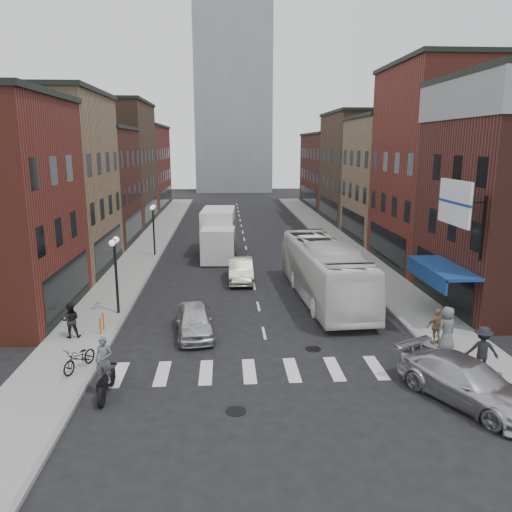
# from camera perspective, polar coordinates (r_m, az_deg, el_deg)

# --- Properties ---
(ground) EXTENTS (160.00, 160.00, 0.00)m
(ground) POSITION_cam_1_polar(r_m,az_deg,el_deg) (22.98, 1.12, -9.73)
(ground) COLOR black
(ground) RESTS_ON ground
(sidewalk_left) EXTENTS (3.00, 74.00, 0.15)m
(sidewalk_left) POSITION_cam_1_polar(r_m,az_deg,el_deg) (44.55, -12.20, 1.13)
(sidewalk_left) COLOR gray
(sidewalk_left) RESTS_ON ground
(sidewalk_right) EXTENTS (3.00, 74.00, 0.15)m
(sidewalk_right) POSITION_cam_1_polar(r_m,az_deg,el_deg) (45.22, 9.62, 1.41)
(sidewalk_right) COLOR gray
(sidewalk_right) RESTS_ON ground
(curb_left) EXTENTS (0.20, 74.00, 0.16)m
(curb_left) POSITION_cam_1_polar(r_m,az_deg,el_deg) (44.37, -10.28, 1.07)
(curb_left) COLOR gray
(curb_left) RESTS_ON ground
(curb_right) EXTENTS (0.20, 74.00, 0.16)m
(curb_right) POSITION_cam_1_polar(r_m,az_deg,el_deg) (44.92, 7.75, 1.30)
(curb_right) COLOR gray
(curb_right) RESTS_ON ground
(crosswalk_stripes) EXTENTS (12.00, 2.20, 0.01)m
(crosswalk_stripes) POSITION_cam_1_polar(r_m,az_deg,el_deg) (20.25, 1.83, -12.95)
(crosswalk_stripes) COLOR silver
(crosswalk_stripes) RESTS_ON ground
(bldg_left_mid_a) EXTENTS (10.30, 10.20, 12.30)m
(bldg_left_mid_a) POSITION_cam_1_polar(r_m,az_deg,el_deg) (37.67, -24.35, 7.59)
(bldg_left_mid_a) COLOR #8F734F
(bldg_left_mid_a) RESTS_ON ground
(bldg_left_mid_b) EXTENTS (10.30, 10.20, 10.30)m
(bldg_left_mid_b) POSITION_cam_1_polar(r_m,az_deg,el_deg) (47.21, -20.01, 7.53)
(bldg_left_mid_b) COLOR #4C221B
(bldg_left_mid_b) RESTS_ON ground
(bldg_left_far_a) EXTENTS (10.30, 12.20, 13.30)m
(bldg_left_far_a) POSITION_cam_1_polar(r_m,az_deg,el_deg) (57.75, -17.08, 10.02)
(bldg_left_far_a) COLOR #4A3225
(bldg_left_far_a) RESTS_ON ground
(bldg_left_far_b) EXTENTS (10.30, 16.20, 11.30)m
(bldg_left_far_b) POSITION_cam_1_polar(r_m,az_deg,el_deg) (71.48, -14.45, 9.77)
(bldg_left_far_b) COLOR maroon
(bldg_left_far_b) RESTS_ON ground
(bldg_right_mid_a) EXTENTS (10.30, 10.20, 14.30)m
(bldg_right_mid_a) POSITION_cam_1_polar(r_m,az_deg,el_deg) (39.00, 22.20, 9.39)
(bldg_right_mid_a) COLOR maroon
(bldg_right_mid_a) RESTS_ON ground
(bldg_right_mid_b) EXTENTS (10.30, 10.20, 11.30)m
(bldg_right_mid_b) POSITION_cam_1_polar(r_m,az_deg,el_deg) (48.29, 16.93, 8.43)
(bldg_right_mid_b) COLOR #8F734F
(bldg_right_mid_b) RESTS_ON ground
(bldg_right_far_a) EXTENTS (10.30, 12.20, 12.30)m
(bldg_right_far_a) POSITION_cam_1_polar(r_m,az_deg,el_deg) (58.68, 13.22, 9.78)
(bldg_right_far_a) COLOR #4A3225
(bldg_right_far_a) RESTS_ON ground
(bldg_right_far_b) EXTENTS (10.30, 16.20, 10.30)m
(bldg_right_far_b) POSITION_cam_1_polar(r_m,az_deg,el_deg) (72.24, 9.99, 9.61)
(bldg_right_far_b) COLOR #4C221B
(bldg_right_far_b) RESTS_ON ground
(awning_blue) EXTENTS (1.80, 5.00, 0.78)m
(awning_blue) POSITION_cam_1_polar(r_m,az_deg,el_deg) (26.69, 20.16, -1.40)
(awning_blue) COLOR navy
(awning_blue) RESTS_ON ground
(billboard_sign) EXTENTS (1.52, 3.00, 3.70)m
(billboard_sign) POSITION_cam_1_polar(r_m,az_deg,el_deg) (24.16, 21.93, 5.53)
(billboard_sign) COLOR black
(billboard_sign) RESTS_ON ground
(distant_tower) EXTENTS (14.00, 14.00, 50.00)m
(distant_tower) POSITION_cam_1_polar(r_m,az_deg,el_deg) (100.52, -2.71, 21.94)
(distant_tower) COLOR #9399A0
(distant_tower) RESTS_ON ground
(streetlamp_near) EXTENTS (0.32, 1.22, 4.11)m
(streetlamp_near) POSITION_cam_1_polar(r_m,az_deg,el_deg) (26.45, -15.78, -0.58)
(streetlamp_near) COLOR black
(streetlamp_near) RESTS_ON ground
(streetlamp_far) EXTENTS (0.32, 1.22, 4.11)m
(streetlamp_far) POSITION_cam_1_polar(r_m,az_deg,el_deg) (40.01, -11.66, 4.00)
(streetlamp_far) COLOR black
(streetlamp_far) RESTS_ON ground
(bike_rack) EXTENTS (0.08, 0.68, 0.80)m
(bike_rack) POSITION_cam_1_polar(r_m,az_deg,el_deg) (24.63, -17.20, -7.38)
(bike_rack) COLOR #D8590C
(bike_rack) RESTS_ON sidewalk_left
(box_truck) EXTENTS (2.84, 8.41, 3.61)m
(box_truck) POSITION_cam_1_polar(r_m,az_deg,el_deg) (39.91, -4.32, 2.56)
(box_truck) COLOR white
(box_truck) RESTS_ON ground
(motorcycle_rider) EXTENTS (0.66, 2.21, 2.25)m
(motorcycle_rider) POSITION_cam_1_polar(r_m,az_deg,el_deg) (18.70, -16.89, -12.24)
(motorcycle_rider) COLOR black
(motorcycle_rider) RESTS_ON ground
(transit_bus) EXTENTS (3.46, 12.15, 3.35)m
(transit_bus) POSITION_cam_1_polar(r_m,az_deg,el_deg) (28.85, 7.80, -1.66)
(transit_bus) COLOR white
(transit_bus) RESTS_ON ground
(sedan_left_near) EXTENTS (2.19, 4.32, 1.41)m
(sedan_left_near) POSITION_cam_1_polar(r_m,az_deg,el_deg) (23.65, -7.10, -7.33)
(sedan_left_near) COLOR silver
(sedan_left_near) RESTS_ON ground
(sedan_left_far) EXTENTS (1.56, 4.45, 1.46)m
(sedan_left_far) POSITION_cam_1_polar(r_m,az_deg,el_deg) (32.51, -1.77, -1.63)
(sedan_left_far) COLOR beige
(sedan_left_far) RESTS_ON ground
(curb_car) EXTENTS (4.22, 5.50, 1.49)m
(curb_car) POSITION_cam_1_polar(r_m,az_deg,el_deg) (19.17, 22.99, -13.10)
(curb_car) COLOR silver
(curb_car) RESTS_ON ground
(parked_bicycle) EXTENTS (1.29, 1.91, 0.95)m
(parked_bicycle) POSITION_cam_1_polar(r_m,az_deg,el_deg) (20.94, -19.52, -10.94)
(parked_bicycle) COLOR black
(parked_bicycle) RESTS_ON sidewalk_left
(ped_left_solo) EXTENTS (0.87, 0.61, 1.64)m
(ped_left_solo) POSITION_cam_1_polar(r_m,az_deg,el_deg) (24.25, -20.43, -6.89)
(ped_left_solo) COLOR black
(ped_left_solo) RESTS_ON sidewalk_left
(ped_right_a) EXTENTS (1.32, 0.88, 1.88)m
(ped_right_a) POSITION_cam_1_polar(r_m,az_deg,el_deg) (21.17, 24.43, -9.75)
(ped_right_a) COLOR black
(ped_right_a) RESTS_ON sidewalk_right
(ped_right_b) EXTENTS (0.97, 0.54, 1.61)m
(ped_right_b) POSITION_cam_1_polar(r_m,az_deg,el_deg) (23.42, 19.97, -7.58)
(ped_right_b) COLOR #99794E
(ped_right_b) RESTS_ON sidewalk_right
(ped_right_c) EXTENTS (1.08, 0.90, 1.89)m
(ped_right_c) POSITION_cam_1_polar(r_m,az_deg,el_deg) (22.93, 20.99, -7.72)
(ped_right_c) COLOR slate
(ped_right_c) RESTS_ON sidewalk_right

